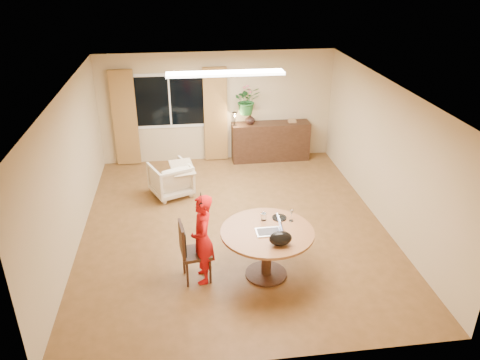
{
  "coord_description": "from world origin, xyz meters",
  "views": [
    {
      "loc": [
        -0.87,
        -7.43,
        4.54
      ],
      "look_at": [
        0.09,
        -0.2,
        1.03
      ],
      "focal_mm": 35.0,
      "sensor_mm": 36.0,
      "label": 1
    }
  ],
  "objects_px": {
    "dining_chair": "(196,251)",
    "child": "(203,239)",
    "dining_table": "(267,240)",
    "sideboard": "(270,141)",
    "armchair": "(171,179)"
  },
  "relations": [
    {
      "from": "dining_table",
      "to": "armchair",
      "type": "height_order",
      "value": "dining_table"
    },
    {
      "from": "child",
      "to": "armchair",
      "type": "height_order",
      "value": "child"
    },
    {
      "from": "dining_chair",
      "to": "dining_table",
      "type": "bearing_deg",
      "value": -10.23
    },
    {
      "from": "dining_chair",
      "to": "armchair",
      "type": "bearing_deg",
      "value": 90.6
    },
    {
      "from": "child",
      "to": "sideboard",
      "type": "distance_m",
      "value": 4.91
    },
    {
      "from": "dining_chair",
      "to": "armchair",
      "type": "height_order",
      "value": "dining_chair"
    },
    {
      "from": "child",
      "to": "dining_chair",
      "type": "bearing_deg",
      "value": -105.87
    },
    {
      "from": "dining_chair",
      "to": "child",
      "type": "bearing_deg",
      "value": -22.2
    },
    {
      "from": "dining_chair",
      "to": "sideboard",
      "type": "xyz_separation_m",
      "value": [
        2.01,
        4.49,
        -0.03
      ]
    },
    {
      "from": "dining_table",
      "to": "dining_chair",
      "type": "distance_m",
      "value": 1.09
    },
    {
      "from": "child",
      "to": "sideboard",
      "type": "height_order",
      "value": "child"
    },
    {
      "from": "dining_table",
      "to": "dining_chair",
      "type": "bearing_deg",
      "value": 176.92
    },
    {
      "from": "dining_chair",
      "to": "child",
      "type": "height_order",
      "value": "child"
    },
    {
      "from": "dining_table",
      "to": "sideboard",
      "type": "height_order",
      "value": "sideboard"
    },
    {
      "from": "child",
      "to": "armchair",
      "type": "distance_m",
      "value": 3.0
    }
  ]
}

